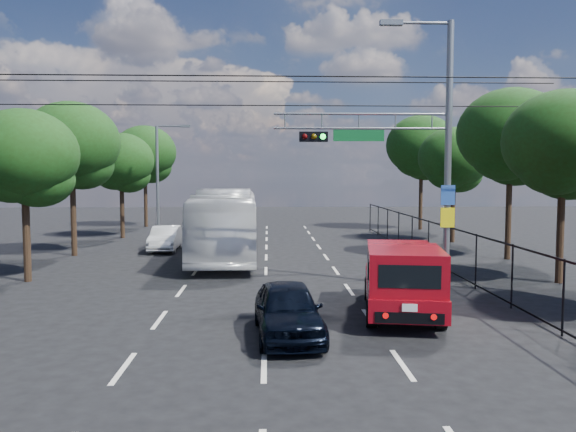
{
  "coord_description": "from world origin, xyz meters",
  "views": [
    {
      "loc": [
        0.09,
        -11.8,
        4.12
      ],
      "look_at": [
        0.74,
        6.11,
        2.8
      ],
      "focal_mm": 35.0,
      "sensor_mm": 36.0,
      "label": 1
    }
  ],
  "objects_px": {
    "red_pickup": "(402,277)",
    "signal_mast": "(414,143)",
    "navy_hatchback": "(288,310)",
    "white_bus": "(226,223)",
    "white_van": "(165,238)"
  },
  "relations": [
    {
      "from": "navy_hatchback",
      "to": "white_bus",
      "type": "height_order",
      "value": "white_bus"
    },
    {
      "from": "red_pickup",
      "to": "white_bus",
      "type": "height_order",
      "value": "white_bus"
    },
    {
      "from": "red_pickup",
      "to": "signal_mast",
      "type": "bearing_deg",
      "value": 70.68
    },
    {
      "from": "white_van",
      "to": "white_bus",
      "type": "bearing_deg",
      "value": -39.1
    },
    {
      "from": "navy_hatchback",
      "to": "white_bus",
      "type": "distance_m",
      "value": 14.18
    },
    {
      "from": "signal_mast",
      "to": "red_pickup",
      "type": "relative_size",
      "value": 1.62
    },
    {
      "from": "white_van",
      "to": "navy_hatchback",
      "type": "bearing_deg",
      "value": -71.69
    },
    {
      "from": "red_pickup",
      "to": "navy_hatchback",
      "type": "height_order",
      "value": "red_pickup"
    },
    {
      "from": "red_pickup",
      "to": "white_van",
      "type": "bearing_deg",
      "value": 123.56
    },
    {
      "from": "navy_hatchback",
      "to": "white_bus",
      "type": "bearing_deg",
      "value": 96.89
    },
    {
      "from": "red_pickup",
      "to": "navy_hatchback",
      "type": "relative_size",
      "value": 1.45
    },
    {
      "from": "white_bus",
      "to": "white_van",
      "type": "relative_size",
      "value": 3.06
    },
    {
      "from": "navy_hatchback",
      "to": "white_van",
      "type": "height_order",
      "value": "navy_hatchback"
    },
    {
      "from": "white_bus",
      "to": "white_van",
      "type": "distance_m",
      "value": 4.52
    },
    {
      "from": "navy_hatchback",
      "to": "white_van",
      "type": "distance_m",
      "value": 17.65
    }
  ]
}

